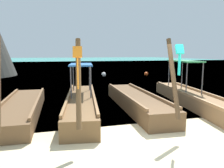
# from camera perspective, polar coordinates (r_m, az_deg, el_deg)

# --- Properties ---
(ground) EXTENTS (120.00, 120.00, 0.00)m
(ground) POSITION_cam_1_polar(r_m,az_deg,el_deg) (5.78, 9.30, -14.84)
(ground) COLOR beige
(sea_water) EXTENTS (120.00, 120.00, 0.00)m
(sea_water) POSITION_cam_1_polar(r_m,az_deg,el_deg) (66.29, -13.54, 5.92)
(sea_water) COLOR #2DB29E
(sea_water) RESTS_ON ground
(longtail_boat_green_ribbon) EXTENTS (1.37, 5.98, 2.66)m
(longtail_boat_green_ribbon) POSITION_cam_1_polar(r_m,az_deg,el_deg) (8.51, -22.89, -5.96)
(longtail_boat_green_ribbon) COLOR brown
(longtail_boat_green_ribbon) RESTS_ON ground
(longtail_boat_orange_ribbon) EXTENTS (1.88, 6.65, 2.61)m
(longtail_boat_orange_ribbon) POSITION_cam_1_polar(r_m,az_deg,el_deg) (8.37, -8.15, -5.03)
(longtail_boat_orange_ribbon) COLOR brown
(longtail_boat_orange_ribbon) RESTS_ON ground
(longtail_boat_turquoise_ribbon) EXTENTS (1.47, 6.40, 2.66)m
(longtail_boat_turquoise_ribbon) POSITION_cam_1_polar(r_m,az_deg,el_deg) (8.89, 6.37, -4.54)
(longtail_boat_turquoise_ribbon) COLOR brown
(longtail_boat_turquoise_ribbon) RESTS_ON ground
(longtail_boat_yellow_ribbon) EXTENTS (2.12, 7.22, 2.54)m
(longtail_boat_yellow_ribbon) POSITION_cam_1_polar(r_m,az_deg,el_deg) (10.05, 20.42, -3.37)
(longtail_boat_yellow_ribbon) COLOR olive
(longtail_boat_yellow_ribbon) RESTS_ON ground
(mooring_buoy_near) EXTENTS (0.38, 0.38, 0.38)m
(mooring_buoy_near) POSITION_cam_1_polar(r_m,az_deg,el_deg) (22.12, 9.04, 2.68)
(mooring_buoy_near) COLOR #EA5119
(mooring_buoy_near) RESTS_ON sea_water
(mooring_buoy_far) EXTENTS (0.43, 0.43, 0.43)m
(mooring_buoy_far) POSITION_cam_1_polar(r_m,az_deg,el_deg) (20.95, -2.23, 2.54)
(mooring_buoy_far) COLOR white
(mooring_buoy_far) RESTS_ON sea_water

